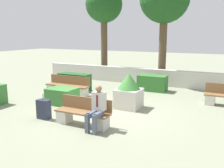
{
  "coord_description": "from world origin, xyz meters",
  "views": [
    {
      "loc": [
        4.12,
        -7.7,
        2.73
      ],
      "look_at": [
        0.02,
        0.5,
        0.9
      ],
      "focal_mm": 40.0,
      "sensor_mm": 36.0,
      "label": 1
    }
  ],
  "objects_px": {
    "tree_leftmost": "(104,6)",
    "suitcase": "(44,109)",
    "person_seated_man": "(97,106)",
    "bench_right_side": "(68,87)",
    "bench_front": "(83,115)",
    "planter_corner_left": "(129,91)"
  },
  "relations": [
    {
      "from": "bench_front",
      "to": "tree_leftmost",
      "type": "bearing_deg",
      "value": 113.99
    },
    {
      "from": "bench_right_side",
      "to": "tree_leftmost",
      "type": "xyz_separation_m",
      "value": [
        -0.72,
        4.93,
        4.1
      ]
    },
    {
      "from": "bench_front",
      "to": "bench_right_side",
      "type": "bearing_deg",
      "value": 132.72
    },
    {
      "from": "bench_front",
      "to": "person_seated_man",
      "type": "bearing_deg",
      "value": -13.6
    },
    {
      "from": "bench_right_side",
      "to": "person_seated_man",
      "type": "bearing_deg",
      "value": -35.97
    },
    {
      "from": "planter_corner_left",
      "to": "tree_leftmost",
      "type": "distance_m",
      "value": 7.97
    },
    {
      "from": "suitcase",
      "to": "tree_leftmost",
      "type": "relative_size",
      "value": 0.15
    },
    {
      "from": "bench_front",
      "to": "bench_right_side",
      "type": "xyz_separation_m",
      "value": [
        -2.85,
        3.08,
        0.02
      ]
    },
    {
      "from": "bench_right_side",
      "to": "tree_leftmost",
      "type": "relative_size",
      "value": 0.38
    },
    {
      "from": "bench_right_side",
      "to": "person_seated_man",
      "type": "xyz_separation_m",
      "value": [
        3.43,
        -3.22,
        0.38
      ]
    },
    {
      "from": "person_seated_man",
      "to": "tree_leftmost",
      "type": "height_order",
      "value": "tree_leftmost"
    },
    {
      "from": "bench_front",
      "to": "tree_leftmost",
      "type": "height_order",
      "value": "tree_leftmost"
    },
    {
      "from": "bench_right_side",
      "to": "planter_corner_left",
      "type": "distance_m",
      "value": 3.48
    },
    {
      "from": "bench_right_side",
      "to": "suitcase",
      "type": "bearing_deg",
      "value": -59.17
    },
    {
      "from": "planter_corner_left",
      "to": "tree_leftmost",
      "type": "relative_size",
      "value": 0.23
    },
    {
      "from": "bench_right_side",
      "to": "suitcase",
      "type": "relative_size",
      "value": 2.61
    },
    {
      "from": "bench_front",
      "to": "suitcase",
      "type": "height_order",
      "value": "suitcase"
    },
    {
      "from": "person_seated_man",
      "to": "planter_corner_left",
      "type": "distance_m",
      "value": 2.46
    },
    {
      "from": "person_seated_man",
      "to": "tree_leftmost",
      "type": "relative_size",
      "value": 0.23
    },
    {
      "from": "tree_leftmost",
      "to": "suitcase",
      "type": "bearing_deg",
      "value": -75.46
    },
    {
      "from": "bench_front",
      "to": "bench_right_side",
      "type": "distance_m",
      "value": 4.2
    },
    {
      "from": "planter_corner_left",
      "to": "suitcase",
      "type": "distance_m",
      "value": 3.15
    }
  ]
}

